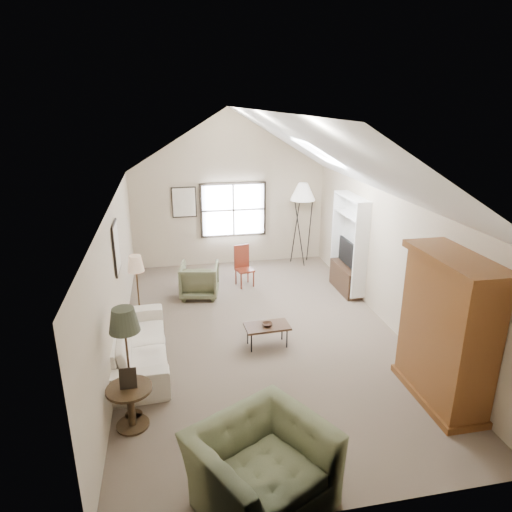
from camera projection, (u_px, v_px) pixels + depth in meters
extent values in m
cube|color=#695A4B|center=(260.00, 333.00, 8.58)|extent=(5.00, 8.00, 0.01)
cube|color=tan|center=(229.00, 217.00, 11.88)|extent=(5.00, 0.01, 2.50)
cube|color=tan|center=(343.00, 415.00, 4.46)|extent=(5.00, 0.01, 2.50)
cube|color=tan|center=(116.00, 281.00, 7.71)|extent=(0.01, 8.00, 2.50)
cube|color=tan|center=(390.00, 262.00, 8.62)|extent=(0.01, 8.00, 2.50)
cube|color=black|center=(233.00, 210.00, 11.79)|extent=(1.72, 0.08, 1.42)
cube|color=black|center=(116.00, 248.00, 7.83)|extent=(0.68, 0.04, 0.88)
cube|color=black|center=(184.00, 202.00, 11.49)|extent=(0.62, 0.04, 0.78)
cube|color=brown|center=(447.00, 330.00, 6.39)|extent=(0.60, 1.50, 2.20)
cube|color=white|center=(349.00, 243.00, 10.11)|extent=(0.32, 1.30, 2.10)
cube|color=#382316|center=(346.00, 278.00, 10.38)|extent=(0.34, 1.18, 0.60)
cube|color=black|center=(347.00, 253.00, 10.18)|extent=(0.05, 0.90, 0.55)
imported|color=beige|center=(137.00, 343.00, 7.52)|extent=(1.05, 2.45, 0.70)
imported|color=#636949|center=(261.00, 468.00, 4.86)|extent=(1.78, 1.71, 0.89)
imported|color=#5B6244|center=(199.00, 280.00, 10.07)|extent=(0.94, 0.96, 0.76)
cube|color=#3D2819|center=(267.00, 336.00, 8.08)|extent=(0.80, 0.47, 0.40)
imported|color=#3E2219|center=(267.00, 324.00, 8.01)|extent=(0.20, 0.20, 0.05)
cylinder|color=#3B2918|center=(131.00, 407.00, 6.05)|extent=(0.63, 0.63, 0.60)
cube|color=maroon|center=(245.00, 266.00, 10.61)|extent=(0.46, 0.46, 0.96)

